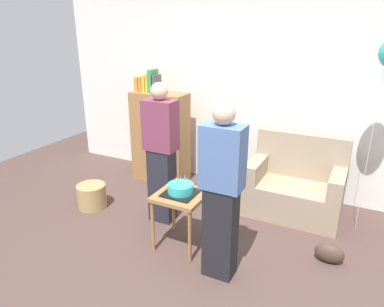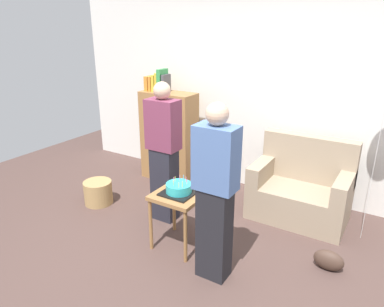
% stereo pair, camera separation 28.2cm
% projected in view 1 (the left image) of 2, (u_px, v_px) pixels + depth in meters
% --- Properties ---
extents(ground_plane, '(8.00, 8.00, 0.00)m').
position_uv_depth(ground_plane, '(181.00, 261.00, 3.53)').
color(ground_plane, '#4C3833').
extents(wall_back, '(6.00, 0.10, 2.70)m').
position_uv_depth(wall_back, '(254.00, 91.00, 4.77)').
color(wall_back, silver).
rests_on(wall_back, ground_plane).
extents(couch, '(1.10, 0.70, 0.96)m').
position_uv_depth(couch, '(295.00, 186.00, 4.34)').
color(couch, gray).
rests_on(couch, ground_plane).
extents(bookshelf, '(0.80, 0.36, 1.61)m').
position_uv_depth(bookshelf, '(160.00, 136.00, 5.16)').
color(bookshelf, olive).
rests_on(bookshelf, ground_plane).
extents(side_table, '(0.48, 0.48, 0.60)m').
position_uv_depth(side_table, '(181.00, 202.00, 3.61)').
color(side_table, olive).
rests_on(side_table, ground_plane).
extents(birthday_cake, '(0.32, 0.32, 0.17)m').
position_uv_depth(birthday_cake, '(181.00, 189.00, 3.56)').
color(birthday_cake, black).
rests_on(birthday_cake, side_table).
extents(person_blowing_candles, '(0.36, 0.22, 1.63)m').
position_uv_depth(person_blowing_candles, '(161.00, 154.00, 4.00)').
color(person_blowing_candles, '#23232D').
rests_on(person_blowing_candles, ground_plane).
extents(person_holding_cake, '(0.36, 0.22, 1.63)m').
position_uv_depth(person_holding_cake, '(222.00, 193.00, 3.08)').
color(person_holding_cake, black).
rests_on(person_holding_cake, ground_plane).
extents(wicker_basket, '(0.36, 0.36, 0.30)m').
position_uv_depth(wicker_basket, '(92.00, 196.00, 4.52)').
color(wicker_basket, '#A88451').
rests_on(wicker_basket, ground_plane).
extents(handbag, '(0.28, 0.14, 0.20)m').
position_uv_depth(handbag, '(329.00, 253.00, 3.48)').
color(handbag, '#473328').
rests_on(handbag, ground_plane).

